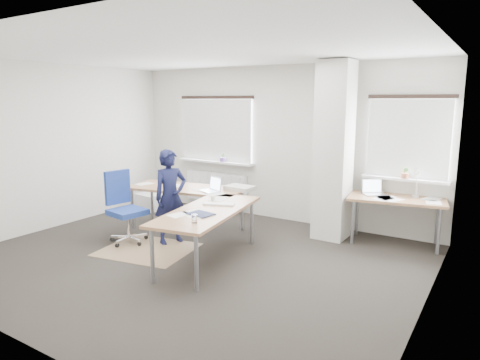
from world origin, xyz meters
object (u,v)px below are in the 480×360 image
Objects in this scene: desk_side at (396,200)px; person at (171,197)px; desk_main at (199,200)px; task_chair at (127,223)px.

person is (-2.95, -1.78, 0.04)m from desk_side.
person is at bearing -158.89° from desk_side.
desk_side is at bearing -35.34° from person.
desk_main is 0.44m from person.
desk_main is at bearing -39.49° from person.
person is (0.61, 0.35, 0.42)m from task_chair.
desk_side is 3.44m from person.
task_chair is 0.82m from person.
desk_side is at bearing 40.65° from task_chair.
desk_side is 1.35× the size of task_chair.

